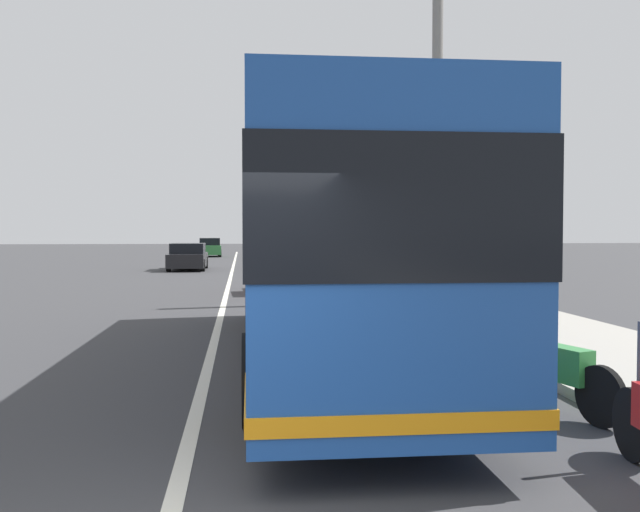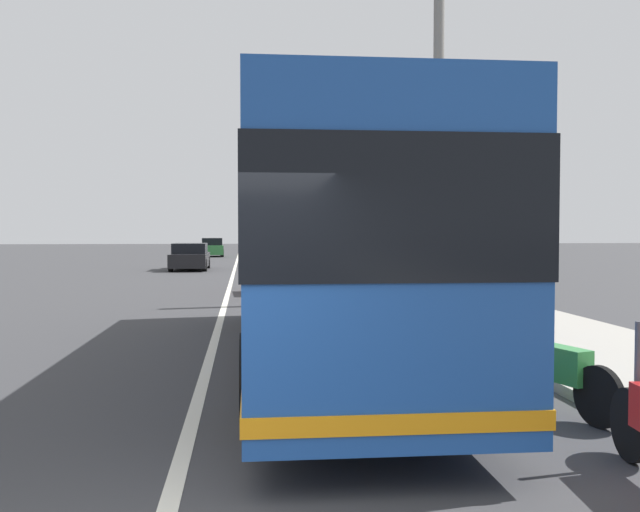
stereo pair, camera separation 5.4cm
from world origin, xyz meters
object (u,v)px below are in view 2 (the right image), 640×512
object	(u,v)px
motorcycle_nearest_curb	(549,369)
car_oncoming	(190,257)
car_behind_bus	(297,272)
coach_bus	(322,242)
car_far_distant	(212,248)
utility_pole	(438,151)

from	to	relation	value
motorcycle_nearest_curb	car_oncoming	size ratio (longest dim) A/B	0.45
motorcycle_nearest_curb	car_behind_bus	world-z (taller)	car_behind_bus
car_oncoming	motorcycle_nearest_curb	bearing A→B (deg)	12.15
coach_bus	motorcycle_nearest_curb	bearing A→B (deg)	-146.72
car_oncoming	car_behind_bus	bearing A→B (deg)	18.19
coach_bus	car_behind_bus	bearing A→B (deg)	-1.91
car_oncoming	car_far_distant	world-z (taller)	car_far_distant
coach_bus	utility_pole	world-z (taller)	utility_pole
coach_bus	car_far_distant	bearing A→B (deg)	5.44
car_far_distant	utility_pole	world-z (taller)	utility_pole
car_far_distant	motorcycle_nearest_curb	bearing A→B (deg)	3.86
car_oncoming	car_far_distant	distance (m)	19.52
motorcycle_nearest_curb	car_far_distant	bearing A→B (deg)	-10.48
motorcycle_nearest_curb	car_far_distant	distance (m)	49.68
motorcycle_nearest_curb	car_far_distant	world-z (taller)	car_far_distant
car_behind_bus	car_far_distant	xyz separation A→B (m)	(33.78, 4.44, 0.00)
car_behind_bus	car_oncoming	distance (m)	15.01
coach_bus	car_far_distant	distance (m)	45.99
coach_bus	car_far_distant	size ratio (longest dim) A/B	2.92
car_far_distant	utility_pole	xyz separation A→B (m)	(-36.86, -8.39, 3.73)
car_oncoming	utility_pole	bearing A→B (deg)	26.48
coach_bus	motorcycle_nearest_curb	world-z (taller)	coach_bus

